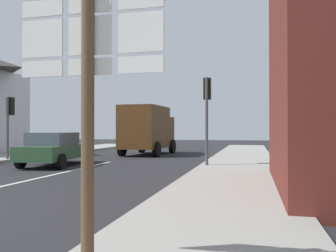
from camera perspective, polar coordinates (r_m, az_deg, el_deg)
name	(u,v)px	position (r m, az deg, el deg)	size (l,w,h in m)	color
ground_plane	(92,166)	(15.90, -12.17, -6.34)	(80.00, 80.00, 0.00)	#232326
sidewalk_right	(236,174)	(12.37, 10.83, -7.67)	(3.16, 44.00, 0.14)	gray
lane_centre_stripe	(38,178)	(12.43, -20.25, -7.91)	(0.16, 12.00, 0.01)	silver
sedan_far	(55,149)	(16.46, -17.74, -3.48)	(2.27, 4.34, 1.47)	#2D5133
delivery_truck	(147,129)	(22.49, -3.32, -0.45)	(2.70, 5.10, 3.05)	#4C2D14
route_sign_post	(89,92)	(3.92, -12.66, 5.37)	(1.66, 0.14, 3.20)	brown
traffic_light_near_left	(10,114)	(19.40, -24.14, 1.79)	(0.30, 0.49, 3.23)	#47474C
traffic_light_near_right	(207,101)	(14.89, 6.31, 3.98)	(0.30, 0.49, 3.76)	#47474C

